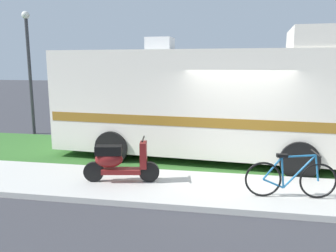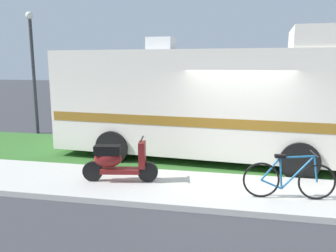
{
  "view_description": "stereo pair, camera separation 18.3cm",
  "coord_description": "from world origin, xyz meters",
  "views": [
    {
      "loc": [
        -0.22,
        -7.94,
        2.67
      ],
      "look_at": [
        -1.7,
        0.3,
        1.1
      ],
      "focal_mm": 36.32,
      "sensor_mm": 36.0,
      "label": 1
    },
    {
      "loc": [
        -0.04,
        -7.91,
        2.67
      ],
      "look_at": [
        -1.7,
        0.3,
        1.1
      ],
      "focal_mm": 36.32,
      "sensor_mm": 36.0,
      "label": 2
    }
  ],
  "objects": [
    {
      "name": "ground_plane",
      "position": [
        0.0,
        0.0,
        0.0
      ],
      "size": [
        80.0,
        80.0,
        0.0
      ],
      "primitive_type": "plane",
      "color": "#38383D"
    },
    {
      "name": "sidewalk",
      "position": [
        0.0,
        -1.2,
        0.06
      ],
      "size": [
        24.0,
        2.0,
        0.12
      ],
      "color": "beige",
      "rests_on": "ground"
    },
    {
      "name": "grass_strip",
      "position": [
        0.0,
        1.5,
        0.04
      ],
      "size": [
        24.0,
        3.4,
        0.08
      ],
      "color": "#336628",
      "rests_on": "ground"
    },
    {
      "name": "motorhome_rv",
      "position": [
        -0.82,
        1.35,
        1.65
      ],
      "size": [
        8.13,
        3.01,
        3.49
      ],
      "color": "silver",
      "rests_on": "ground"
    },
    {
      "name": "scooter",
      "position": [
        -2.52,
        -1.2,
        0.58
      ],
      "size": [
        1.63,
        0.58,
        0.97
      ],
      "color": "black",
      "rests_on": "ground"
    },
    {
      "name": "bicycle",
      "position": [
        0.99,
        -1.47,
        0.51
      ],
      "size": [
        1.71,
        0.52,
        0.9
      ],
      "color": "black",
      "rests_on": "ground"
    },
    {
      "name": "pickup_truck_near",
      "position": [
        1.03,
        5.64,
        0.93
      ],
      "size": [
        5.54,
        2.31,
        1.72
      ],
      "color": "maroon",
      "rests_on": "ground"
    },
    {
      "name": "street_lamp_post",
      "position": [
        -7.46,
        3.6,
        2.7
      ],
      "size": [
        0.28,
        0.28,
        4.48
      ],
      "color": "#333338",
      "rests_on": "ground"
    }
  ]
}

